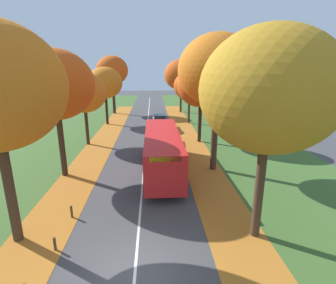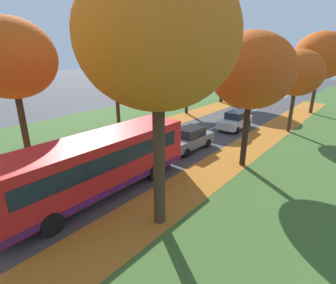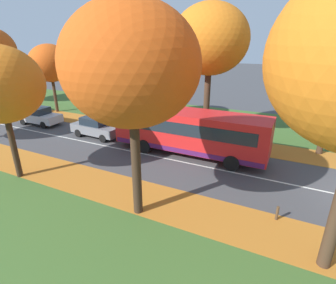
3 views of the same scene
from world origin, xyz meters
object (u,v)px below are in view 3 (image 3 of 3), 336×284
(car_grey_lead, at_px, (96,127))
(car_silver_following, at_px, (39,116))
(bollard_fourth, at_px, (277,213))
(tree_right_near, at_px, (210,40))
(bus, at_px, (190,130))
(tree_left_near, at_px, (131,66))
(tree_right_mid, at_px, (124,59))
(tree_right_far, at_px, (50,63))

(car_grey_lead, distance_m, car_silver_following, 7.02)
(bollard_fourth, xyz_separation_m, car_grey_lead, (4.93, 14.18, 0.48))
(tree_right_near, distance_m, car_grey_lead, 11.00)
(bollard_fourth, distance_m, bus, 8.01)
(tree_left_near, xyz_separation_m, bollard_fourth, (2.16, -5.76, -6.13))
(tree_left_near, bearing_deg, car_grey_lead, 49.91)
(tree_right_mid, distance_m, tree_right_far, 9.47)
(bollard_fourth, xyz_separation_m, car_silver_following, (5.20, 21.19, 0.48))
(bus, bearing_deg, car_grey_lead, 90.45)
(bus, xyz_separation_m, car_silver_following, (0.21, 15.07, -0.89))
(tree_left_near, bearing_deg, tree_right_near, 2.77)
(tree_right_near, relative_size, bus, 0.95)
(tree_right_far, height_order, car_grey_lead, tree_right_far)
(tree_right_near, bearing_deg, car_silver_following, 103.98)
(tree_right_near, bearing_deg, tree_right_far, 88.68)
(car_grey_lead, bearing_deg, car_silver_following, 87.76)
(tree_right_mid, relative_size, car_grey_lead, 1.88)
(tree_right_mid, relative_size, bollard_fourth, 11.99)
(bollard_fourth, bearing_deg, car_silver_following, 76.21)
(tree_right_far, bearing_deg, car_grey_lead, -115.18)
(tree_right_mid, distance_m, bollard_fourth, 17.65)
(car_grey_lead, bearing_deg, bollard_fourth, -109.16)
(tree_right_near, xyz_separation_m, car_silver_following, (-3.71, 14.90, -6.55))
(tree_right_far, distance_m, bus, 18.22)
(tree_right_mid, xyz_separation_m, tree_right_far, (0.13, 9.44, -0.70))
(tree_right_near, bearing_deg, tree_left_near, -177.23)
(tree_right_mid, distance_m, car_grey_lead, 6.57)
(tree_right_mid, height_order, bollard_fourth, tree_right_mid)
(tree_right_mid, bearing_deg, bollard_fourth, -123.15)
(bollard_fourth, height_order, car_silver_following, car_silver_following)
(tree_left_near, bearing_deg, tree_right_mid, 36.18)
(tree_left_near, distance_m, bollard_fourth, 8.68)
(tree_right_mid, bearing_deg, car_silver_following, 119.08)
(tree_left_near, distance_m, tree_right_far, 21.16)
(tree_right_near, height_order, car_silver_following, tree_right_near)
(tree_right_far, bearing_deg, car_silver_following, -150.78)
(car_silver_following, bearing_deg, bollard_fourth, -103.79)
(bus, bearing_deg, tree_right_mid, 62.17)
(tree_right_near, distance_m, bollard_fourth, 12.98)
(tree_right_mid, height_order, bus, tree_right_mid)
(tree_right_mid, height_order, tree_right_far, tree_right_mid)
(bollard_fourth, distance_m, car_silver_following, 21.82)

